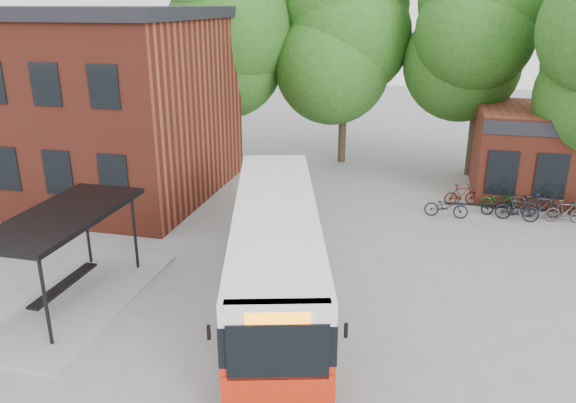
% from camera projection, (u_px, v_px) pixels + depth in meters
% --- Properties ---
extents(ground, '(100.00, 100.00, 0.00)m').
position_uv_depth(ground, '(224.00, 302.00, 17.15)').
color(ground, gray).
extents(station_building, '(18.40, 10.40, 8.50)m').
position_uv_depth(station_building, '(30.00, 100.00, 26.91)').
color(station_building, maroon).
rests_on(station_building, ground).
extents(bus_shelter, '(3.60, 7.00, 2.90)m').
position_uv_depth(bus_shelter, '(69.00, 258.00, 16.77)').
color(bus_shelter, black).
rests_on(bus_shelter, ground).
extents(bike_rail, '(5.20, 0.10, 0.38)m').
position_uv_depth(bike_rail, '(507.00, 211.00, 24.14)').
color(bike_rail, black).
rests_on(bike_rail, ground).
extents(tree_0, '(7.92, 7.92, 11.00)m').
position_uv_depth(tree_0, '(217.00, 63.00, 31.32)').
color(tree_0, '#1F4F15').
rests_on(tree_0, ground).
extents(tree_1, '(7.92, 7.92, 10.40)m').
position_uv_depth(tree_1, '(344.00, 70.00, 30.75)').
color(tree_1, '#1F4F15').
rests_on(tree_1, ground).
extents(tree_2, '(7.92, 7.92, 11.00)m').
position_uv_depth(tree_2, '(480.00, 69.00, 28.15)').
color(tree_2, '#1F4F15').
rests_on(tree_2, ground).
extents(city_bus, '(5.56, 12.03, 2.99)m').
position_uv_depth(city_bus, '(276.00, 251.00, 17.07)').
color(city_bus, red).
rests_on(city_bus, ground).
extents(bicycle_0, '(1.84, 0.71, 0.95)m').
position_uv_depth(bicycle_0, '(446.00, 207.00, 23.81)').
color(bicycle_0, black).
rests_on(bicycle_0, ground).
extents(bicycle_1, '(1.67, 0.99, 0.97)m').
position_uv_depth(bicycle_1, '(462.00, 195.00, 25.28)').
color(bicycle_1, '#411207').
rests_on(bicycle_1, ground).
extents(bicycle_2, '(1.61, 0.76, 0.81)m').
position_uv_depth(bicycle_2, '(498.00, 200.00, 24.89)').
color(bicycle_2, '#0C4116').
rests_on(bicycle_2, ground).
extents(bicycle_3, '(1.80, 0.70, 1.05)m').
position_uv_depth(bicycle_3, '(517.00, 209.00, 23.41)').
color(bicycle_3, black).
rests_on(bicycle_3, ground).
extents(bicycle_4, '(1.68, 0.80, 0.85)m').
position_uv_depth(bicycle_4, '(500.00, 206.00, 24.09)').
color(bicycle_4, black).
rests_on(bicycle_4, ground).
extents(bicycle_5, '(1.78, 0.68, 1.04)m').
position_uv_depth(bicycle_5, '(542.00, 206.00, 23.72)').
color(bicycle_5, black).
rests_on(bicycle_5, ground).
extents(bicycle_6, '(1.74, 0.69, 0.90)m').
position_uv_depth(bicycle_6, '(533.00, 201.00, 24.63)').
color(bicycle_6, '#27282B').
rests_on(bicycle_6, ground).
extents(bicycle_7, '(1.65, 0.60, 0.97)m').
position_uv_depth(bicycle_7, '(566.00, 211.00, 23.25)').
color(bicycle_7, '#443932').
rests_on(bicycle_7, ground).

